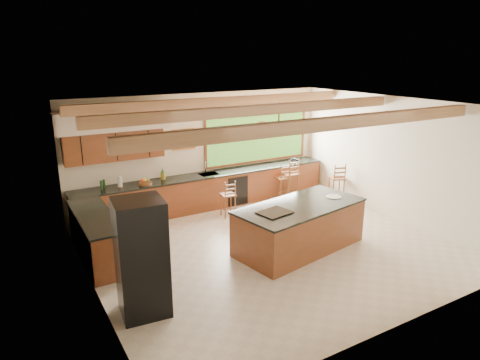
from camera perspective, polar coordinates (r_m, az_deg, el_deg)
ground at (r=9.23m, az=4.02°, el=-8.94°), size 7.20×7.20×0.00m
room_shell at (r=8.97m, az=1.06°, el=5.27°), size 7.27×6.54×3.02m
counter_run at (r=10.76m, az=-7.14°, el=-2.61°), size 7.12×3.10×1.22m
island at (r=9.08m, az=7.93°, el=-6.16°), size 2.97×1.77×0.99m
refrigerator at (r=6.85m, az=-13.00°, el=-10.06°), size 0.80×0.79×1.88m
bar_stool_a at (r=10.65m, az=-1.49°, el=-2.10°), size 0.37×0.37×0.95m
bar_stool_b at (r=11.97m, az=5.85°, el=0.19°), size 0.40×0.40×1.05m
bar_stool_c at (r=12.08m, az=6.83°, el=0.69°), size 0.44×0.44×1.17m
bar_stool_d at (r=12.10m, az=12.98°, el=0.13°), size 0.50×0.50×1.08m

